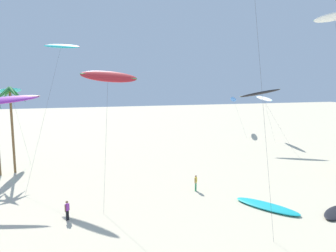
{
  "coord_description": "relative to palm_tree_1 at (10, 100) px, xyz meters",
  "views": [
    {
      "loc": [
        -9.23,
        -3.02,
        10.89
      ],
      "look_at": [
        -1.95,
        18.69,
        7.81
      ],
      "focal_mm": 33.13,
      "sensor_mm": 36.0,
      "label": 1
    }
  ],
  "objects": [
    {
      "name": "grounded_kite_1",
      "position": [
        22.86,
        -19.35,
        -8.86
      ],
      "size": [
        4.33,
        6.02,
        0.32
      ],
      "color": "#19B2B7",
      "rests_on": "ground"
    },
    {
      "name": "flying_kite_2",
      "position": [
        42.91,
        21.0,
        -1.52
      ],
      "size": [
        5.67,
        12.46,
        8.53
      ],
      "color": "blue",
      "rests_on": "ground"
    },
    {
      "name": "palm_tree_1",
      "position": [
        0.0,
        0.0,
        0.0
      ],
      "size": [
        4.08,
        4.38,
        10.65
      ],
      "color": "brown",
      "rests_on": "ground"
    },
    {
      "name": "person_near_left",
      "position": [
        6.01,
        -16.34,
        -8.13
      ],
      "size": [
        0.38,
        0.39,
        1.62
      ],
      "color": "black",
      "rests_on": "ground"
    },
    {
      "name": "flying_kite_8",
      "position": [
        6.08,
        -2.52,
        6.29
      ],
      "size": [
        6.42,
        10.15,
        16.01
      ],
      "color": "#19B2B7",
      "rests_on": "ground"
    },
    {
      "name": "flying_kite_9",
      "position": [
        37.93,
        3.83,
        0.4
      ],
      "size": [
        7.18,
        6.09,
        10.43
      ],
      "color": "black",
      "rests_on": "ground"
    },
    {
      "name": "flying_kite_0",
      "position": [
        0.26,
        -6.59,
        0.28
      ],
      "size": [
        7.31,
        11.02,
        10.14
      ],
      "color": "purple",
      "rests_on": "ground"
    },
    {
      "name": "grounded_kite_0",
      "position": [
        27.61,
        -22.35,
        -8.87
      ],
      "size": [
        4.31,
        3.2,
        0.29
      ],
      "color": "black",
      "rests_on": "ground"
    },
    {
      "name": "flying_kite_11",
      "position": [
        43.17,
        9.99,
        -0.84
      ],
      "size": [
        3.33,
        8.69,
        8.78
      ],
      "color": "white",
      "rests_on": "ground"
    },
    {
      "name": "flying_kite_6",
      "position": [
        10.07,
        -12.41,
        2.59
      ],
      "size": [
        5.38,
        5.46,
        12.44
      ],
      "color": "red",
      "rests_on": "ground"
    },
    {
      "name": "flying_kite_1",
      "position": [
        -0.79,
        6.07,
        1.02
      ],
      "size": [
        3.6,
        8.83,
        10.58
      ],
      "color": "#19B2B7",
      "rests_on": "ground"
    },
    {
      "name": "person_near_right",
      "position": [
        18.63,
        -13.26,
        -8.1
      ],
      "size": [
        0.36,
        0.42,
        1.67
      ],
      "color": "#338E56",
      "rests_on": "ground"
    },
    {
      "name": "flying_kite_10",
      "position": [
        36.07,
        -12.54,
        9.61
      ],
      "size": [
        5.31,
        5.71,
        19.73
      ],
      "color": "white",
      "rests_on": "ground"
    }
  ]
}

